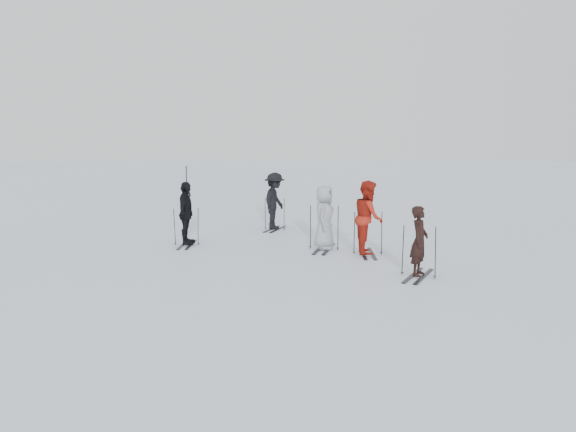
# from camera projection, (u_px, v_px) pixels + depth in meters

# --- Properties ---
(ground) EXTENTS (120.00, 120.00, 0.00)m
(ground) POSITION_uv_depth(u_px,v_px,m) (285.00, 259.00, 14.68)
(ground) COLOR silver
(ground) RESTS_ON ground
(skier_near_dark) EXTENTS (0.58, 0.68, 1.59)m
(skier_near_dark) POSITION_uv_depth(u_px,v_px,m) (419.00, 242.00, 12.75)
(skier_near_dark) COLOR black
(skier_near_dark) RESTS_ON ground
(skier_red) EXTENTS (0.78, 0.99, 1.98)m
(skier_red) POSITION_uv_depth(u_px,v_px,m) (368.00, 218.00, 15.17)
(skier_red) COLOR #A72012
(skier_red) RESTS_ON ground
(skier_grey) EXTENTS (0.72, 0.96, 1.79)m
(skier_grey) POSITION_uv_depth(u_px,v_px,m) (324.00, 218.00, 15.85)
(skier_grey) COLOR #9A9FA2
(skier_grey) RESTS_ON ground
(skier_uphill_left) EXTENTS (0.51, 1.11, 1.85)m
(skier_uphill_left) POSITION_uv_depth(u_px,v_px,m) (186.00, 214.00, 16.46)
(skier_uphill_left) COLOR black
(skier_uphill_left) RESTS_ON ground
(skier_uphill_far) EXTENTS (1.02, 1.40, 1.94)m
(skier_uphill_far) POSITION_uv_depth(u_px,v_px,m) (275.00, 202.00, 19.26)
(skier_uphill_far) COLOR black
(skier_uphill_far) RESTS_ON ground
(skis_near_dark) EXTENTS (1.88, 1.46, 1.21)m
(skis_near_dark) POSITION_uv_depth(u_px,v_px,m) (419.00, 250.00, 12.77)
(skis_near_dark) COLOR black
(skis_near_dark) RESTS_ON ground
(skis_red) EXTENTS (1.68, 0.93, 1.21)m
(skis_red) POSITION_uv_depth(u_px,v_px,m) (368.00, 232.00, 15.23)
(skis_red) COLOR black
(skis_red) RESTS_ON ground
(skis_grey) EXTENTS (1.91, 1.24, 1.29)m
(skis_grey) POSITION_uv_depth(u_px,v_px,m) (324.00, 227.00, 15.88)
(skis_grey) COLOR black
(skis_grey) RESTS_ON ground
(skis_uphill_left) EXTENTS (1.60, 0.91, 1.13)m
(skis_uphill_left) POSITION_uv_depth(u_px,v_px,m) (186.00, 226.00, 16.51)
(skis_uphill_left) COLOR black
(skis_uphill_left) RESTS_ON ground
(skis_uphill_far) EXTENTS (1.71, 1.20, 1.13)m
(skis_uphill_far) POSITION_uv_depth(u_px,v_px,m) (275.00, 213.00, 19.31)
(skis_uphill_far) COLOR black
(skis_uphill_far) RESTS_ON ground
(piste_marker) EXTENTS (0.06, 0.06, 1.97)m
(piste_marker) POSITION_uv_depth(u_px,v_px,m) (187.00, 189.00, 23.80)
(piste_marker) COLOR black
(piste_marker) RESTS_ON ground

